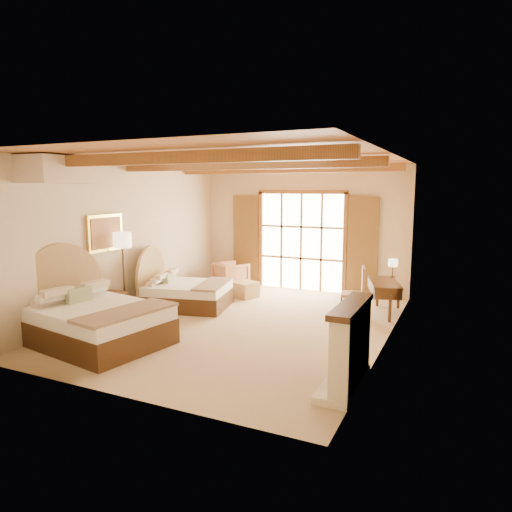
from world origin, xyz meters
The scene contains 19 objects.
floor centered at (0.00, 0.00, 0.00)m, with size 7.00×7.00×0.00m, color tan.
wall_back centered at (0.00, 3.50, 1.60)m, with size 5.50×5.50×0.00m, color beige.
wall_left centered at (-2.75, 0.00, 1.60)m, with size 7.00×7.00×0.00m, color beige.
wall_right centered at (2.75, 0.00, 1.60)m, with size 7.00×7.00×0.00m, color beige.
ceiling centered at (0.00, 0.00, 3.20)m, with size 7.00×7.00×0.00m, color #BC7240.
ceiling_beams centered at (0.00, 0.00, 3.08)m, with size 5.39×4.60×0.18m, color olive, non-canonical shape.
french_doors centered at (0.00, 3.44, 1.25)m, with size 3.95×0.08×2.60m.
fireplace centered at (2.60, -2.00, 0.51)m, with size 0.46×1.40×1.16m.
painting centered at (-2.70, -0.75, 1.75)m, with size 0.06×0.95×0.75m.
canopy_valance centered at (-2.40, -2.00, 2.95)m, with size 0.70×1.40×0.45m, color beige.
bed_near centered at (-1.85, -2.09, 0.44)m, with size 2.46×2.00×1.45m.
bed_far centered at (-1.82, 0.60, 0.36)m, with size 2.09×1.74×1.19m.
nightstand centered at (-2.47, -0.96, 0.29)m, with size 0.49×0.49×0.59m, color #442B13.
floor_lamp centered at (-2.50, -0.50, 1.48)m, with size 0.37×0.37×1.75m.
armchair centered at (-1.71, 2.73, 0.35)m, with size 0.75×0.78×0.71m, color #B97752.
ottoman centered at (-0.92, 1.99, 0.19)m, with size 0.53×0.53×0.38m, color #A1834F.
desk centered at (2.39, 1.92, 0.37)m, with size 0.92×1.40×0.70m.
desk_chair centered at (1.87, 1.46, 0.33)m, with size 0.57×0.56×1.05m.
desk_lamp centered at (2.48, 2.49, 1.00)m, with size 0.20×0.20×0.40m.
Camera 1 is at (3.92, -7.77, 2.64)m, focal length 32.00 mm.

